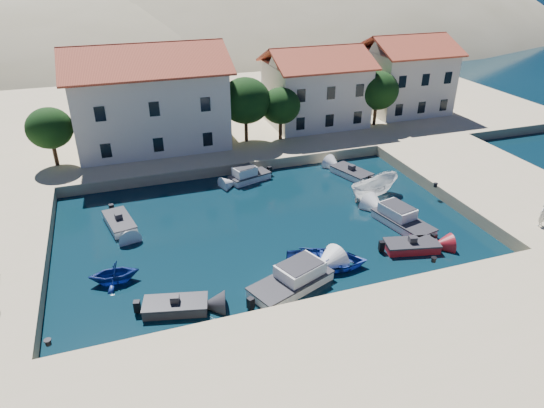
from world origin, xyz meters
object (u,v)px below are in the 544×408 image
Objects in this scene: building_left at (149,95)px; building_right at (406,73)px; boat_east at (373,196)px; building_mid at (315,85)px; rowboat_south at (326,265)px; cabin_cruiser_east at (403,221)px; pedestrian at (542,215)px; cabin_cruiser_south at (291,281)px.

building_left is 1.56× the size of building_right.
building_right is 1.96× the size of boat_east.
building_mid reaches higher than rowboat_south.
cabin_cruiser_east is 2.98× the size of pedestrian.
pedestrian is (15.65, -1.67, 1.88)m from rowboat_south.
pedestrian reaches higher than boat_east.
building_mid reaches higher than pedestrian.
boat_east is (-1.92, -17.15, -5.22)m from building_mid.
cabin_cruiser_east is at bearing 160.55° from boat_east.
building_mid is 12.04m from building_right.
cabin_cruiser_south and cabin_cruiser_east have the same top height.
rowboat_south is 8.03m from cabin_cruiser_east.
cabin_cruiser_south is at bearing -21.52° from pedestrian.
building_right reaches higher than boat_east.
building_left is at bearing -176.19° from building_right.
cabin_cruiser_east is at bearing -46.87° from rowboat_south.
building_right reaches higher than pedestrian.
pedestrian is at bearing -131.74° from cabin_cruiser_east.
cabin_cruiser_south is 3.40m from rowboat_south.
building_right is 1.80× the size of cabin_cruiser_east.
building_mid is 27.46m from rowboat_south.
building_right is at bearing 4.76° from building_mid.
pedestrian is at bearing -47.26° from building_left.
cabin_cruiser_east is 5.16m from boat_east.
building_mid is at bearing -175.24° from building_right.
cabin_cruiser_south is at bearing -115.88° from building_mid.
rowboat_south is at bearing -111.41° from building_mid.
rowboat_south is at bearing -71.30° from building_left.
rowboat_south is (8.16, -24.10, -5.94)m from building_left.
rowboat_south is 15.85m from pedestrian.
cabin_cruiser_east is 9.41m from pedestrian.
cabin_cruiser_south is 11.38m from cabin_cruiser_east.
boat_east is at bearing 18.85° from cabin_cruiser_south.
boat_east is (10.96, 9.40, -0.48)m from cabin_cruiser_south.
building_mid is 29.89m from cabin_cruiser_south.
building_left reaches higher than building_mid.
building_left is 23.55m from boat_east.
building_right is at bearing -52.24° from boat_east.
building_right is at bearing -17.41° from rowboat_south.
cabin_cruiser_east is (7.51, 2.82, 0.48)m from rowboat_south.
building_left is 2.80× the size of rowboat_south.
boat_east is at bearing -72.07° from pedestrian.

